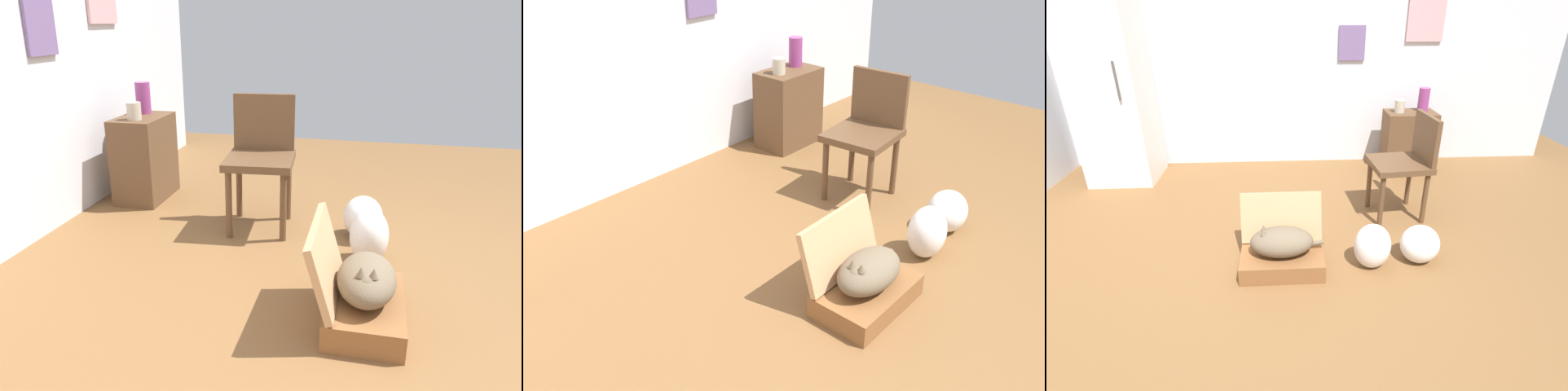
% 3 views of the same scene
% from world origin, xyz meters
% --- Properties ---
extents(ground_plane, '(7.68, 7.68, 0.00)m').
position_xyz_m(ground_plane, '(0.00, 0.00, 0.00)').
color(ground_plane, brown).
rests_on(ground_plane, ground).
extents(wall_back, '(6.40, 0.15, 2.60)m').
position_xyz_m(wall_back, '(0.00, 2.26, 1.30)').
color(wall_back, silver).
rests_on(wall_back, ground).
extents(suitcase_base, '(0.59, 0.37, 0.13)m').
position_xyz_m(suitcase_base, '(0.01, 0.05, 0.07)').
color(suitcase_base, brown).
rests_on(suitcase_base, ground).
extents(suitcase_lid, '(0.59, 0.14, 0.36)m').
position_xyz_m(suitcase_lid, '(0.01, 0.25, 0.32)').
color(suitcase_lid, tan).
rests_on(suitcase_lid, suitcase_base).
extents(cat, '(0.52, 0.28, 0.22)m').
position_xyz_m(cat, '(0.01, 0.05, 0.23)').
color(cat, brown).
rests_on(cat, suitcase_base).
extents(plastic_bag_white, '(0.26, 0.23, 0.34)m').
position_xyz_m(plastic_bag_white, '(0.66, 0.05, 0.17)').
color(plastic_bag_white, white).
rests_on(plastic_bag_white, ground).
extents(plastic_bag_clear, '(0.29, 0.26, 0.29)m').
position_xyz_m(plastic_bag_clear, '(1.02, 0.10, 0.14)').
color(plastic_bag_clear, white).
rests_on(plastic_bag_clear, ground).
extents(refrigerator, '(0.66, 0.62, 1.98)m').
position_xyz_m(refrigerator, '(-1.67, 1.80, 0.99)').
color(refrigerator, silver).
rests_on(refrigerator, ground).
extents(side_table, '(0.54, 0.35, 0.67)m').
position_xyz_m(side_table, '(1.43, 1.85, 0.34)').
color(side_table, brown).
rests_on(side_table, ground).
extents(vase_tall, '(0.11, 0.11, 0.13)m').
position_xyz_m(vase_tall, '(1.29, 1.84, 0.74)').
color(vase_tall, '#B7AD99').
rests_on(vase_tall, side_table).
extents(vase_short, '(0.12, 0.12, 0.25)m').
position_xyz_m(vase_short, '(1.57, 1.89, 0.80)').
color(vase_short, '#8C387A').
rests_on(vase_short, side_table).
extents(chair, '(0.51, 0.49, 0.91)m').
position_xyz_m(chair, '(1.09, 0.81, 0.52)').
color(chair, brown).
rests_on(chair, ground).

